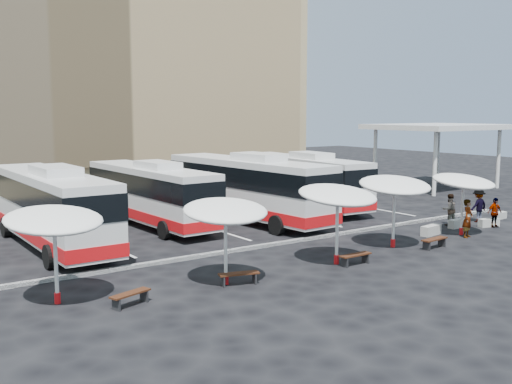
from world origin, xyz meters
TOP-DOWN VIEW (x-y plane):
  - ground at (0.00, 0.00)m, footprint 120.00×120.00m
  - sandstone_building at (0.00, 31.87)m, footprint 42.00×18.25m
  - service_canopy at (24.00, 10.00)m, footprint 10.00×8.00m
  - curb_divider at (0.00, 0.50)m, footprint 34.00×0.25m
  - bay_lines at (0.00, 8.00)m, footprint 24.15×12.00m
  - bus_0 at (-8.26, 6.29)m, footprint 2.87×12.08m
  - bus_1 at (-2.23, 8.48)m, footprint 2.91×11.39m
  - bus_2 at (2.86, 6.55)m, footprint 3.49×12.54m
  - bus_3 at (8.50, 8.44)m, footprint 3.27×11.70m
  - sunshade_0 at (-10.60, -2.22)m, footprint 3.41×3.45m
  - sunshade_1 at (-4.95, -3.55)m, footprint 3.69×3.71m
  - sunshade_2 at (0.35, -3.66)m, footprint 3.28×3.32m
  - sunshade_3 at (4.59, -2.89)m, footprint 4.16×4.19m
  - sunshade_4 at (9.56, -2.98)m, footprint 3.08×3.12m
  - wood_bench_0 at (-8.76, -3.82)m, footprint 1.49×0.80m
  - wood_bench_1 at (-4.61, -3.88)m, footprint 1.53×0.80m
  - wood_bench_2 at (0.84, -4.25)m, footprint 1.49×0.41m
  - wood_bench_3 at (5.93, -4.18)m, footprint 1.55×0.53m
  - conc_bench_0 at (8.24, -2.14)m, footprint 1.37×0.64m
  - conc_bench_1 at (11.02, -1.72)m, footprint 1.23×0.42m
  - conc_bench_2 at (12.63, -2.50)m, footprint 1.23×0.68m
  - conc_bench_3 at (15.23, -1.47)m, footprint 1.10×0.46m
  - passenger_0 at (9.24, -3.53)m, footprint 0.81×0.65m
  - passenger_1 at (11.19, -1.02)m, footprint 1.02×0.91m
  - passenger_2 at (12.71, -2.77)m, footprint 1.00×0.58m
  - passenger_3 at (13.38, -1.30)m, footprint 1.25×0.77m

SIDE VIEW (x-z plane):
  - ground at x=0.00m, z-range 0.00..0.00m
  - bay_lines at x=0.00m, z-range 0.00..0.01m
  - curb_divider at x=0.00m, z-range 0.00..0.15m
  - conc_bench_3 at x=15.23m, z-range 0.00..0.40m
  - conc_bench_2 at x=12.63m, z-range 0.00..0.44m
  - conc_bench_1 at x=11.02m, z-range 0.00..0.46m
  - conc_bench_0 at x=8.24m, z-range 0.00..0.50m
  - wood_bench_0 at x=-8.76m, z-range 0.12..0.56m
  - wood_bench_1 at x=-4.61m, z-range 0.12..0.57m
  - wood_bench_2 at x=0.84m, z-range 0.12..0.58m
  - wood_bench_3 at x=5.93m, z-range 0.12..0.59m
  - passenger_2 at x=12.71m, z-range 0.00..1.61m
  - passenger_1 at x=11.19m, z-range 0.00..1.75m
  - passenger_3 at x=13.38m, z-range 0.00..1.88m
  - passenger_0 at x=9.24m, z-range 0.00..1.92m
  - bus_1 at x=-2.23m, z-range 0.04..3.63m
  - bus_3 at x=8.50m, z-range 0.04..3.71m
  - bus_0 at x=-8.26m, z-range 0.04..3.87m
  - bus_2 at x=2.86m, z-range 0.04..3.98m
  - sunshade_1 at x=-4.95m, z-range 1.11..4.28m
  - sunshade_4 at x=9.56m, z-range 1.12..4.31m
  - sunshade_0 at x=-10.60m, z-range 1.13..4.38m
  - sunshade_2 at x=0.35m, z-range 1.17..4.51m
  - sunshade_3 at x=4.59m, z-range 1.18..4.57m
  - service_canopy at x=24.00m, z-range 2.27..7.47m
  - sandstone_building at x=0.00m, z-range -2.17..27.43m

